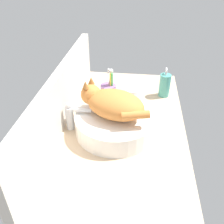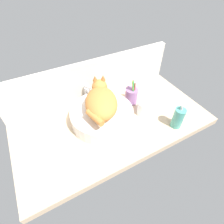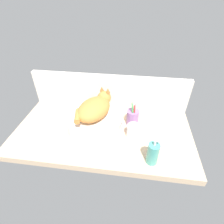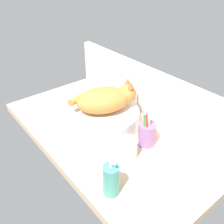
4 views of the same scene
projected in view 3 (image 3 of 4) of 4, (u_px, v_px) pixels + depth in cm
name	position (u px, v px, depth cm)	size (l,w,h in cm)	color
ground_plane	(103.00, 132.00, 111.81)	(110.03, 57.69, 4.00)	#D1B28E
backsplash_panel	(109.00, 91.00, 124.67)	(110.03, 3.60, 24.67)	silver
sink_basin	(95.00, 121.00, 110.38)	(34.75, 34.75, 8.45)	white
cat	(95.00, 108.00, 105.39)	(25.03, 30.19, 14.00)	orange
faucet	(100.00, 101.00, 123.58)	(3.60, 11.81, 13.60)	silver
soap_dispenser	(153.00, 153.00, 87.23)	(5.85, 5.85, 15.66)	teal
toothbrush_cup	(133.00, 117.00, 111.80)	(7.86, 7.86, 18.67)	#996BA8
water_glass	(133.00, 132.00, 103.28)	(7.82, 7.82, 8.60)	white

